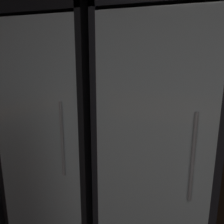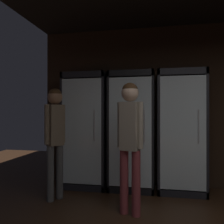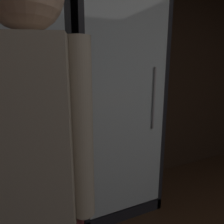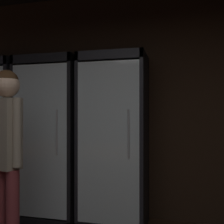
% 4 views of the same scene
% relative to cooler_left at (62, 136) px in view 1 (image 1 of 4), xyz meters
% --- Properties ---
extents(cooler_left, '(0.75, 0.59, 1.96)m').
position_rel_cooler_left_xyz_m(cooler_left, '(0.00, 0.00, 0.00)').
color(cooler_left, black).
rests_on(cooler_left, ground).
extents(cooler_center, '(0.75, 0.59, 1.96)m').
position_rel_cooler_left_xyz_m(cooler_center, '(0.79, 0.00, 0.00)').
color(cooler_center, black).
rests_on(cooler_center, ground).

